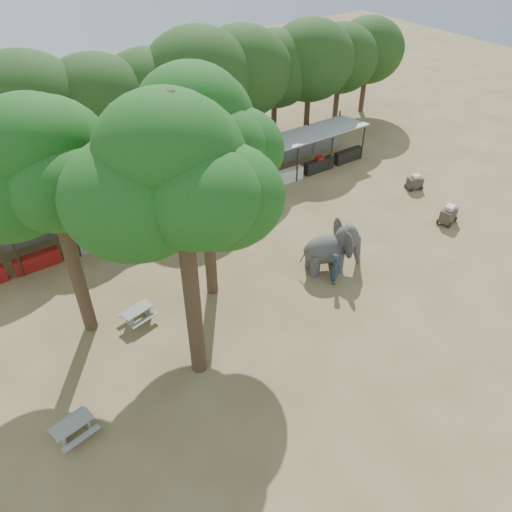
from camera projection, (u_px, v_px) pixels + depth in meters
ground at (335, 338)px, 22.86m from camera, size 100.00×100.00×0.00m
vendor_stalls at (190, 190)px, 31.22m from camera, size 28.00×2.99×2.80m
yard_tree_left at (42, 169)px, 18.50m from camera, size 7.10×6.90×11.02m
yard_tree_center at (173, 177)px, 15.95m from camera, size 7.10×6.90×12.04m
yard_tree_back at (196, 132)px, 20.32m from camera, size 7.10×6.90×11.36m
backdrop_trees at (146, 98)px, 31.96m from camera, size 46.46×5.95×8.33m
elephant at (333, 248)px, 26.21m from camera, size 3.47×2.63×2.58m
handler at (335, 269)px, 25.42m from camera, size 0.77×0.78×1.83m
picnic_table_near at (73, 428)px, 18.59m from camera, size 1.73×1.61×0.75m
picnic_table_far at (138, 313)px, 23.46m from camera, size 1.70×1.59×0.73m
cart_front at (448, 214)px, 30.07m from camera, size 1.39×1.08×1.20m
cart_back at (415, 182)px, 33.38m from camera, size 1.23×0.99×1.05m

